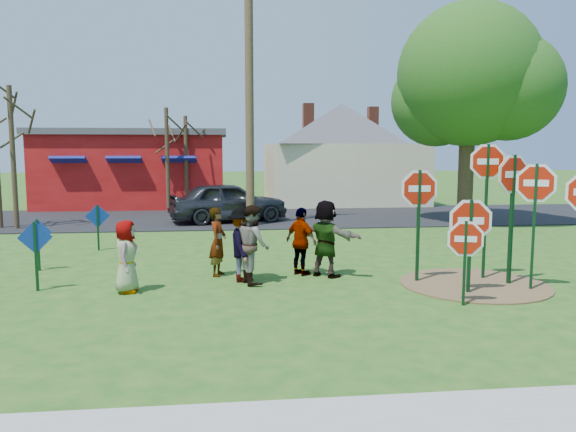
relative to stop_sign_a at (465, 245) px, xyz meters
name	(u,v)px	position (x,y,z in m)	size (l,w,h in m)	color
ground	(266,280)	(-3.58, 2.50, -1.16)	(120.00, 120.00, 0.00)	#215217
road	(246,217)	(-3.58, 14.00, -1.14)	(120.00, 7.50, 0.04)	black
dirt_patch	(474,284)	(0.92, 1.50, -1.15)	(3.20, 3.20, 0.03)	brown
red_building	(137,167)	(-9.08, 20.49, 0.80)	(9.40, 7.69, 3.90)	maroon
cream_house	(341,149)	(1.92, 20.50, 1.76)	(9.40, 9.40, 6.50)	beige
stop_sign_a	(465,245)	(0.00, 0.00, 0.00)	(0.89, 0.27, 1.74)	#0E3418
stop_sign_b	(487,176)	(1.36, 2.03, 1.19)	(1.05, 0.22, 3.21)	#0E3418
stop_sign_c	(535,197)	(1.90, 0.95, 0.80)	(0.97, 0.54, 2.80)	#0E3418
stop_sign_d	(513,186)	(1.68, 1.46, 1.00)	(1.11, 0.34, 2.99)	#0E3418
stop_sign_e	(470,227)	(0.47, 0.84, 0.22)	(1.18, 0.21, 2.10)	#0E3418
stop_sign_g	(419,200)	(-0.23, 1.94, 0.68)	(1.12, 0.08, 2.65)	#0E3418
blue_diamond_b	(36,247)	(-8.41, 2.06, -0.24)	(0.69, 0.14, 1.48)	#0E3418
blue_diamond_c	(38,239)	(-9.01, 4.09, -0.38)	(0.66, 0.07, 1.28)	#0E3418
blue_diamond_d	(98,222)	(-8.17, 6.73, -0.33)	(0.67, 0.20, 1.36)	#0E3418
person_a	(126,256)	(-6.52, 1.72, -0.41)	(0.74, 0.48, 1.51)	#415380
person_b	(218,242)	(-4.66, 3.06, -0.36)	(0.59, 0.38, 1.61)	#2F7C64
person_c	(253,244)	(-3.88, 2.23, -0.29)	(0.85, 0.66, 1.74)	#955935
person_d	(242,245)	(-4.12, 2.42, -0.33)	(1.08, 0.62, 1.67)	#302F34
person_e	(301,241)	(-2.72, 2.89, -0.36)	(0.94, 0.39, 1.60)	#512F59
person_f	(326,238)	(-2.17, 2.68, -0.27)	(1.66, 0.53, 1.79)	#1A482D
suv	(228,202)	(-4.35, 12.56, -0.33)	(1.89, 4.69, 1.60)	#2B2B30
utility_pole	(249,83)	(-3.52, 11.34, 4.21)	(2.45, 0.75, 10.21)	#4C3823
leafy_tree	(473,83)	(4.95, 10.90, 4.29)	(5.96, 5.44, 8.47)	#382819
bare_tree_west	(12,137)	(-12.11, 11.49, 2.21)	(1.80, 1.80, 5.21)	#382819
bare_tree_east	(186,150)	(-6.26, 16.79, 1.73)	(1.80, 1.80, 4.47)	#382819
bare_tree_extra	(167,145)	(-7.06, 16.09, 1.93)	(1.80, 1.80, 4.79)	#382819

